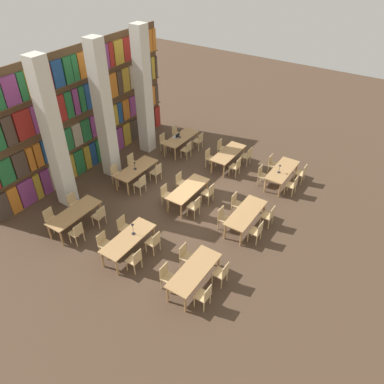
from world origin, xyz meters
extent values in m
plane|color=#4C3828|center=(0.00, 0.00, 0.00)|extent=(40.00, 40.00, 0.00)
cube|color=brown|center=(0.00, 5.36, 2.75)|extent=(10.29, 0.06, 5.50)
cube|color=brown|center=(0.00, 5.36, 0.01)|extent=(10.29, 0.35, 0.03)
cube|color=#47382D|center=(-4.77, 5.33, 0.60)|extent=(0.56, 0.20, 1.14)
cube|color=orange|center=(-4.25, 5.33, 0.60)|extent=(0.43, 0.20, 1.14)
cube|color=#84387A|center=(-3.65, 5.33, 0.60)|extent=(0.67, 0.20, 1.14)
cube|color=#B7932D|center=(-3.14, 5.33, 0.60)|extent=(0.30, 0.20, 1.14)
cube|color=#84387A|center=(-2.72, 5.33, 0.60)|extent=(0.41, 0.20, 1.14)
cube|color=tan|center=(-2.26, 5.33, 0.60)|extent=(0.47, 0.20, 1.14)
cube|color=#84387A|center=(-1.77, 5.33, 0.60)|extent=(0.42, 0.20, 1.14)
cube|color=#B7932D|center=(-1.33, 5.33, 0.60)|extent=(0.39, 0.20, 1.14)
cube|color=#236B38|center=(-0.86, 5.33, 0.60)|extent=(0.51, 0.20, 1.14)
cube|color=#B7932D|center=(-0.37, 5.33, 0.60)|extent=(0.33, 0.20, 1.14)
cube|color=navy|center=(-0.01, 5.33, 0.60)|extent=(0.34, 0.20, 1.14)
cube|color=#236B38|center=(0.55, 5.33, 0.60)|extent=(0.68, 0.20, 1.14)
cube|color=orange|center=(1.15, 5.33, 0.60)|extent=(0.43, 0.20, 1.14)
cube|color=#84387A|center=(1.73, 5.33, 0.60)|extent=(0.62, 0.20, 1.14)
cube|color=#B7932D|center=(2.35, 5.33, 0.60)|extent=(0.50, 0.20, 1.14)
cube|color=#47382D|center=(2.91, 5.33, 0.60)|extent=(0.57, 0.20, 1.14)
cube|color=tan|center=(3.41, 5.33, 0.60)|extent=(0.29, 0.20, 1.14)
cube|color=navy|center=(3.92, 5.33, 0.60)|extent=(0.63, 0.20, 1.14)
cube|color=#47382D|center=(4.44, 5.33, 0.60)|extent=(0.33, 0.20, 1.14)
cube|color=maroon|center=(4.88, 5.33, 0.60)|extent=(0.43, 0.20, 1.14)
cube|color=brown|center=(0.00, 5.36, 1.39)|extent=(10.29, 0.35, 0.03)
cube|color=#236B38|center=(-4.21, 5.33, 1.90)|extent=(0.58, 0.20, 0.99)
cube|color=#47382D|center=(-3.57, 5.33, 1.90)|extent=(0.56, 0.20, 0.99)
cube|color=orange|center=(-3.09, 5.33, 1.90)|extent=(0.26, 0.20, 0.99)
cube|color=orange|center=(-2.73, 5.33, 1.90)|extent=(0.31, 0.20, 0.99)
cube|color=navy|center=(-2.35, 5.33, 1.90)|extent=(0.34, 0.20, 0.99)
cube|color=maroon|center=(-1.87, 5.33, 1.90)|extent=(0.54, 0.20, 0.99)
cube|color=#236B38|center=(-1.27, 5.33, 1.90)|extent=(0.58, 0.20, 0.99)
cube|color=tan|center=(-0.69, 5.33, 1.90)|extent=(0.47, 0.20, 0.99)
cube|color=#236B38|center=(-0.17, 5.33, 1.90)|extent=(0.48, 0.20, 0.99)
cube|color=#84387A|center=(0.41, 5.33, 1.90)|extent=(0.55, 0.20, 0.99)
cube|color=navy|center=(0.97, 5.33, 1.90)|extent=(0.45, 0.20, 0.99)
cube|color=#B7932D|center=(1.57, 5.33, 1.90)|extent=(0.60, 0.20, 0.99)
cube|color=navy|center=(2.05, 5.33, 1.90)|extent=(0.28, 0.20, 0.99)
cube|color=orange|center=(2.48, 5.33, 1.90)|extent=(0.44, 0.20, 0.99)
cube|color=#84387A|center=(2.97, 5.33, 1.90)|extent=(0.43, 0.20, 0.99)
cube|color=#47382D|center=(3.40, 5.33, 1.90)|extent=(0.37, 0.20, 0.99)
cube|color=#236B38|center=(3.88, 5.33, 1.90)|extent=(0.44, 0.20, 0.99)
cube|color=orange|center=(4.45, 5.33, 1.90)|extent=(0.65, 0.20, 0.99)
cube|color=#47382D|center=(4.93, 5.33, 1.90)|extent=(0.25, 0.20, 0.99)
cube|color=brown|center=(0.00, 5.36, 2.77)|extent=(10.29, 0.35, 0.03)
cube|color=#47382D|center=(-3.59, 5.33, 3.33)|extent=(0.42, 0.20, 1.10)
cube|color=maroon|center=(-2.96, 5.33, 3.33)|extent=(0.70, 0.20, 1.10)
cube|color=#84387A|center=(-2.30, 5.33, 3.33)|extent=(0.58, 0.20, 1.10)
cube|color=#236B38|center=(-1.71, 5.33, 3.33)|extent=(0.48, 0.20, 1.10)
cube|color=maroon|center=(-1.21, 5.33, 3.33)|extent=(0.43, 0.20, 1.10)
cube|color=#236B38|center=(-0.79, 5.33, 3.33)|extent=(0.35, 0.20, 1.10)
cube|color=#84387A|center=(-0.41, 5.33, 3.33)|extent=(0.27, 0.20, 1.10)
cube|color=#236B38|center=(-0.07, 5.33, 3.33)|extent=(0.28, 0.20, 1.10)
cube|color=navy|center=(0.41, 5.33, 3.33)|extent=(0.60, 0.20, 1.10)
cube|color=#236B38|center=(0.92, 5.33, 3.33)|extent=(0.37, 0.20, 1.10)
cube|color=tan|center=(1.31, 5.33, 3.33)|extent=(0.37, 0.20, 1.10)
cube|color=orange|center=(1.79, 5.33, 3.33)|extent=(0.55, 0.20, 1.10)
cube|color=#47382D|center=(2.27, 5.33, 3.33)|extent=(0.30, 0.20, 1.10)
cube|color=#B7932D|center=(2.69, 5.33, 3.33)|extent=(0.46, 0.20, 1.10)
cube|color=tan|center=(3.19, 5.33, 3.33)|extent=(0.41, 0.20, 1.10)
cube|color=maroon|center=(3.66, 5.33, 3.33)|extent=(0.45, 0.20, 1.10)
cube|color=navy|center=(4.27, 5.33, 3.33)|extent=(0.64, 0.20, 1.10)
cube|color=#B7932D|center=(4.76, 5.33, 3.33)|extent=(0.27, 0.20, 1.10)
cube|color=#47382D|center=(5.03, 5.33, 3.33)|extent=(0.14, 0.20, 1.10)
cube|color=brown|center=(0.00, 5.36, 4.14)|extent=(10.29, 0.35, 0.03)
cube|color=#84387A|center=(-3.09, 5.33, 4.68)|extent=(0.59, 0.20, 1.04)
cube|color=#236B38|center=(-2.60, 5.33, 4.68)|extent=(0.28, 0.20, 1.04)
cube|color=#B7932D|center=(-2.14, 5.33, 4.68)|extent=(0.59, 0.20, 1.04)
cube|color=maroon|center=(-1.56, 5.33, 4.68)|extent=(0.51, 0.20, 1.04)
cube|color=navy|center=(-1.01, 5.33, 4.68)|extent=(0.49, 0.20, 1.04)
cube|color=#236B38|center=(-0.50, 5.33, 4.68)|extent=(0.38, 0.20, 1.04)
cube|color=#236B38|center=(-0.14, 5.33, 4.68)|extent=(0.28, 0.20, 1.04)
cube|color=orange|center=(0.24, 5.33, 4.68)|extent=(0.37, 0.20, 1.04)
cube|color=navy|center=(0.83, 5.33, 4.68)|extent=(0.65, 0.20, 1.04)
cube|color=#84387A|center=(1.49, 5.33, 4.68)|extent=(0.61, 0.20, 1.04)
cube|color=maroon|center=(1.96, 5.33, 4.68)|extent=(0.26, 0.20, 1.04)
cube|color=#B7932D|center=(2.43, 5.33, 4.68)|extent=(0.57, 0.20, 1.04)
cube|color=maroon|center=(3.08, 5.33, 4.68)|extent=(0.65, 0.20, 1.04)
cube|color=orange|center=(3.74, 5.33, 4.68)|extent=(0.62, 0.20, 1.04)
cube|color=orange|center=(4.48, 5.33, 4.68)|extent=(0.69, 0.20, 1.04)
cube|color=orange|center=(4.98, 5.33, 4.68)|extent=(0.23, 0.20, 1.04)
cube|color=silver|center=(-2.62, 4.15, 3.00)|extent=(0.59, 0.59, 6.00)
cube|color=silver|center=(0.00, 4.15, 3.00)|extent=(0.59, 0.59, 6.00)
cube|color=silver|center=(2.62, 4.15, 3.00)|extent=(0.59, 0.59, 6.00)
cube|color=tan|center=(-3.44, -2.62, 0.70)|extent=(2.12, 0.81, 0.04)
cylinder|color=tan|center=(-4.42, -2.95, 0.34)|extent=(0.07, 0.07, 0.68)
cylinder|color=tan|center=(-2.46, -2.95, 0.34)|extent=(0.07, 0.07, 0.68)
cylinder|color=tan|center=(-4.42, -2.30, 0.34)|extent=(0.07, 0.07, 0.68)
cylinder|color=tan|center=(-2.46, -2.30, 0.34)|extent=(0.07, 0.07, 0.68)
cylinder|color=tan|center=(-4.13, -3.08, 0.22)|extent=(0.04, 0.04, 0.43)
cylinder|color=tan|center=(-3.77, -3.08, 0.22)|extent=(0.04, 0.04, 0.43)
cylinder|color=tan|center=(-4.13, -3.42, 0.22)|extent=(0.04, 0.04, 0.43)
cylinder|color=tan|center=(-3.77, -3.42, 0.22)|extent=(0.04, 0.04, 0.43)
cube|color=tan|center=(-3.95, -3.25, 0.45)|extent=(0.42, 0.40, 0.04)
cube|color=tan|center=(-3.95, -3.43, 0.68)|extent=(0.40, 0.03, 0.42)
cylinder|color=tan|center=(-3.77, -2.17, 0.22)|extent=(0.04, 0.04, 0.43)
cylinder|color=tan|center=(-4.13, -2.17, 0.22)|extent=(0.04, 0.04, 0.43)
cylinder|color=tan|center=(-3.77, -1.83, 0.22)|extent=(0.04, 0.04, 0.43)
cylinder|color=tan|center=(-4.13, -1.83, 0.22)|extent=(0.04, 0.04, 0.43)
cube|color=tan|center=(-3.95, -2.00, 0.45)|extent=(0.42, 0.40, 0.04)
cube|color=tan|center=(-3.95, -1.82, 0.68)|extent=(0.40, 0.03, 0.42)
cylinder|color=tan|center=(-3.08, -3.08, 0.22)|extent=(0.04, 0.04, 0.43)
cylinder|color=tan|center=(-2.72, -3.08, 0.22)|extent=(0.04, 0.04, 0.43)
cylinder|color=tan|center=(-3.08, -3.42, 0.22)|extent=(0.04, 0.04, 0.43)
cylinder|color=tan|center=(-2.72, -3.42, 0.22)|extent=(0.04, 0.04, 0.43)
cube|color=tan|center=(-2.90, -3.25, 0.45)|extent=(0.42, 0.40, 0.04)
cube|color=tan|center=(-2.90, -3.43, 0.68)|extent=(0.40, 0.03, 0.42)
cylinder|color=tan|center=(-2.72, -2.17, 0.22)|extent=(0.04, 0.04, 0.43)
cylinder|color=tan|center=(-3.08, -2.17, 0.22)|extent=(0.04, 0.04, 0.43)
cylinder|color=tan|center=(-2.72, -1.83, 0.22)|extent=(0.04, 0.04, 0.43)
cylinder|color=tan|center=(-3.08, -1.83, 0.22)|extent=(0.04, 0.04, 0.43)
cube|color=tan|center=(-2.90, -2.00, 0.45)|extent=(0.42, 0.40, 0.04)
cube|color=tan|center=(-2.90, -1.82, 0.68)|extent=(0.40, 0.03, 0.42)
cube|color=tan|center=(-0.04, -2.70, 0.70)|extent=(2.12, 0.81, 0.04)
cylinder|color=tan|center=(-1.01, -3.02, 0.34)|extent=(0.07, 0.07, 0.68)
cylinder|color=tan|center=(0.94, -3.02, 0.34)|extent=(0.07, 0.07, 0.68)
cylinder|color=tan|center=(-1.01, -2.38, 0.34)|extent=(0.07, 0.07, 0.68)
cylinder|color=tan|center=(0.94, -2.38, 0.34)|extent=(0.07, 0.07, 0.68)
cylinder|color=tan|center=(-0.70, -3.15, 0.22)|extent=(0.04, 0.04, 0.43)
cylinder|color=tan|center=(-0.34, -3.15, 0.22)|extent=(0.04, 0.04, 0.43)
cylinder|color=tan|center=(-0.70, -3.49, 0.22)|extent=(0.04, 0.04, 0.43)
cylinder|color=tan|center=(-0.34, -3.49, 0.22)|extent=(0.04, 0.04, 0.43)
cube|color=tan|center=(-0.52, -3.32, 0.45)|extent=(0.42, 0.40, 0.04)
cube|color=tan|center=(-0.52, -3.51, 0.68)|extent=(0.40, 0.03, 0.42)
cylinder|color=tan|center=(-0.34, -2.25, 0.22)|extent=(0.04, 0.04, 0.43)
cylinder|color=tan|center=(-0.70, -2.25, 0.22)|extent=(0.04, 0.04, 0.43)
cylinder|color=tan|center=(-0.34, -1.91, 0.22)|extent=(0.04, 0.04, 0.43)
cylinder|color=tan|center=(-0.70, -1.91, 0.22)|extent=(0.04, 0.04, 0.43)
cube|color=tan|center=(-0.52, -2.08, 0.45)|extent=(0.42, 0.40, 0.04)
cube|color=tan|center=(-0.52, -1.89, 0.68)|extent=(0.40, 0.03, 0.42)
cylinder|color=tan|center=(0.35, -3.15, 0.22)|extent=(0.04, 0.04, 0.43)
cylinder|color=tan|center=(0.71, -3.15, 0.22)|extent=(0.04, 0.04, 0.43)
cylinder|color=tan|center=(0.35, -3.49, 0.22)|extent=(0.04, 0.04, 0.43)
cylinder|color=tan|center=(0.71, -3.49, 0.22)|extent=(0.04, 0.04, 0.43)
cube|color=tan|center=(0.53, -3.32, 0.45)|extent=(0.42, 0.40, 0.04)
cube|color=tan|center=(0.53, -3.51, 0.68)|extent=(0.40, 0.03, 0.42)
cylinder|color=tan|center=(0.71, -2.25, 0.22)|extent=(0.04, 0.04, 0.43)
cylinder|color=tan|center=(0.35, -2.25, 0.22)|extent=(0.04, 0.04, 0.43)
cylinder|color=tan|center=(0.71, -1.91, 0.22)|extent=(0.04, 0.04, 0.43)
cylinder|color=tan|center=(0.35, -1.91, 0.22)|extent=(0.04, 0.04, 0.43)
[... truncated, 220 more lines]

